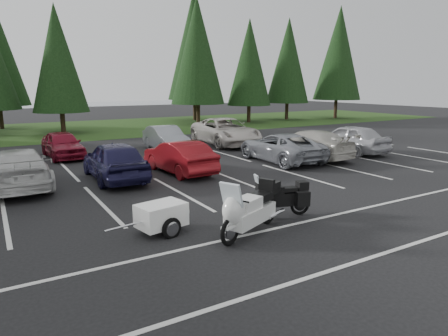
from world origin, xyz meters
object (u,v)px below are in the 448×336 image
(car_near_3, at_px, (19,168))
(adventure_motorcycle, at_px, (279,195))
(car_near_4, at_px, (115,160))
(car_far_4, at_px, (225,131))
(car_far_2, at_px, (63,145))
(car_near_8, at_px, (349,139))
(car_near_7, at_px, (308,144))
(cargo_trailer, at_px, (161,218))
(car_near_6, at_px, (281,147))
(car_far_3, at_px, (166,138))
(touring_motorcycle, at_px, (251,205))
(car_near_5, at_px, (179,157))

(car_near_3, height_order, adventure_motorcycle, car_near_3)
(car_near_4, xyz_separation_m, car_far_4, (8.69, 5.99, 0.05))
(car_far_2, bearing_deg, car_near_8, -28.45)
(car_near_7, height_order, cargo_trailer, car_near_7)
(car_near_3, relative_size, car_near_6, 0.99)
(car_near_4, height_order, car_far_4, car_far_4)
(car_near_3, distance_m, car_far_3, 9.37)
(car_near_6, relative_size, car_far_2, 1.25)
(touring_motorcycle, bearing_deg, car_near_7, 16.60)
(touring_motorcycle, height_order, cargo_trailer, touring_motorcycle)
(car_near_8, relative_size, cargo_trailer, 2.70)
(cargo_trailer, bearing_deg, car_far_3, 55.48)
(car_near_3, bearing_deg, touring_motorcycle, 119.68)
(car_far_3, distance_m, cargo_trailer, 13.07)
(car_near_3, relative_size, adventure_motorcycle, 2.33)
(car_near_8, bearing_deg, car_near_6, -1.80)
(car_far_3, bearing_deg, car_near_5, -105.26)
(car_far_3, relative_size, cargo_trailer, 2.49)
(car_near_5, bearing_deg, car_near_8, 175.64)
(car_near_4, relative_size, adventure_motorcycle, 2.15)
(touring_motorcycle, bearing_deg, car_near_8, 8.69)
(car_near_3, distance_m, car_near_8, 16.32)
(car_near_5, xyz_separation_m, car_far_2, (-3.66, 6.39, -0.01))
(car_near_6, relative_size, touring_motorcycle, 1.80)
(car_near_3, relative_size, car_near_8, 1.08)
(car_near_3, height_order, car_near_8, car_near_8)
(car_near_6, xyz_separation_m, car_far_2, (-9.05, 6.52, -0.01))
(car_far_3, bearing_deg, car_near_8, -32.47)
(car_near_4, distance_m, car_near_6, 8.11)
(car_near_6, relative_size, adventure_motorcycle, 2.35)
(car_near_4, distance_m, car_near_8, 12.94)
(touring_motorcycle, bearing_deg, car_near_5, 55.20)
(car_near_8, bearing_deg, cargo_trailer, 21.90)
(car_near_3, relative_size, car_far_4, 0.84)
(adventure_motorcycle, bearing_deg, car_near_6, 66.81)
(car_near_7, bearing_deg, car_near_3, -8.69)
(car_near_7, xyz_separation_m, car_far_3, (-5.31, 5.96, -0.03))
(car_near_8, bearing_deg, car_near_7, 0.28)
(car_near_5, relative_size, car_far_3, 0.99)
(car_near_7, distance_m, car_near_8, 3.13)
(car_near_7, height_order, adventure_motorcycle, car_near_7)
(car_near_4, xyz_separation_m, cargo_trailer, (-0.63, -6.41, -0.38))
(car_near_6, relative_size, car_near_7, 1.00)
(car_near_5, relative_size, touring_motorcycle, 1.51)
(car_near_5, height_order, car_near_6, car_near_6)
(car_near_5, relative_size, car_far_4, 0.71)
(car_near_7, bearing_deg, touring_motorcycle, 35.56)
(car_near_3, relative_size, cargo_trailer, 2.92)
(car_far_2, distance_m, touring_motorcycle, 14.06)
(car_near_4, distance_m, car_far_4, 10.55)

